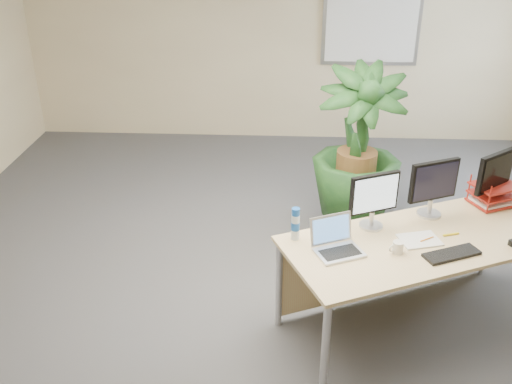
# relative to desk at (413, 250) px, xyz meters

# --- Properties ---
(floor) EXTENTS (8.00, 8.00, 0.00)m
(floor) POSITION_rel_desk_xyz_m (-1.10, 0.05, -0.64)
(floor) COLOR #47474C
(floor) RESTS_ON ground
(back_wall) EXTENTS (7.00, 0.04, 2.70)m
(back_wall) POSITION_rel_desk_xyz_m (-1.10, 4.05, 0.71)
(back_wall) COLOR beige
(back_wall) RESTS_ON floor
(whiteboard) EXTENTS (1.30, 0.04, 0.95)m
(whiteboard) POSITION_rel_desk_xyz_m (0.10, 4.02, 0.91)
(whiteboard) COLOR #9F9FA3
(whiteboard) RESTS_ON back_wall
(desk) EXTENTS (2.30, 1.67, 0.81)m
(desk) POSITION_rel_desk_xyz_m (0.00, 0.00, 0.00)
(desk) COLOR tan
(desk) RESTS_ON floor
(floor_plant) EXTENTS (0.84, 0.84, 1.50)m
(floor_plant) POSITION_rel_desk_xyz_m (-0.30, 1.43, 0.11)
(floor_plant) COLOR #143818
(floor_plant) RESTS_ON floor
(monitor_left) EXTENTS (0.38, 0.20, 0.45)m
(monitor_left) POSITION_rel_desk_xyz_m (-0.33, 0.05, 0.43)
(monitor_left) COLOR #BBBBC0
(monitor_left) RESTS_ON desk
(monitor_right) EXTENTS (0.40, 0.20, 0.47)m
(monitor_right) POSITION_rel_desk_xyz_m (0.16, 0.26, 0.44)
(monitor_right) COLOR #BBBBC0
(monitor_right) RESTS_ON desk
(monitor_dark) EXTENTS (0.35, 0.29, 0.47)m
(monitor_dark) POSITION_rel_desk_xyz_m (0.69, 0.46, 0.44)
(monitor_dark) COLOR #BBBBC0
(monitor_dark) RESTS_ON desk
(laptop) EXTENTS (0.42, 0.39, 0.23)m
(laptop) POSITION_rel_desk_xyz_m (-0.63, -0.29, 0.23)
(laptop) COLOR silver
(laptop) RESTS_ON desk
(keyboard) EXTENTS (0.44, 0.30, 0.02)m
(keyboard) POSITION_rel_desk_xyz_m (0.19, -0.33, 0.19)
(keyboard) COLOR black
(keyboard) RESTS_ON desk
(coffee_mug) EXTENTS (0.11, 0.08, 0.09)m
(coffee_mug) POSITION_rel_desk_xyz_m (-0.19, -0.31, 0.22)
(coffee_mug) COLOR silver
(coffee_mug) RESTS_ON desk
(spiral_notebook) EXTENTS (0.34, 0.28, 0.01)m
(spiral_notebook) POSITION_rel_desk_xyz_m (0.00, -0.14, 0.18)
(spiral_notebook) COLOR white
(spiral_notebook) RESTS_ON desk
(orange_pen) EXTENTS (0.11, 0.08, 0.01)m
(orange_pen) POSITION_rel_desk_xyz_m (0.05, -0.14, 0.19)
(orange_pen) COLOR orange
(orange_pen) RESTS_ON spiral_notebook
(yellow_highlighter) EXTENTS (0.13, 0.06, 0.02)m
(yellow_highlighter) POSITION_rel_desk_xyz_m (0.25, -0.05, 0.18)
(yellow_highlighter) COLOR yellow
(yellow_highlighter) RESTS_ON desk
(water_bottle) EXTENTS (0.07, 0.07, 0.26)m
(water_bottle) POSITION_rel_desk_xyz_m (-0.92, -0.16, 0.30)
(water_bottle) COLOR silver
(water_bottle) RESTS_ON desk
(letter_tray) EXTENTS (0.44, 0.39, 0.17)m
(letter_tray) POSITION_rel_desk_xyz_m (0.73, 0.49, 0.25)
(letter_tray) COLOR maroon
(letter_tray) RESTS_ON desk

